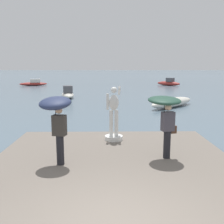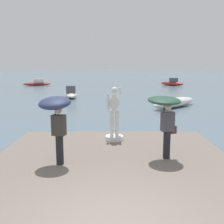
# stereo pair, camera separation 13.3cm
# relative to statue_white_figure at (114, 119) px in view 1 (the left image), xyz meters

# --- Properties ---
(ground_plane) EXTENTS (400.00, 400.00, 0.00)m
(ground_plane) POSITION_rel_statue_white_figure_xyz_m (-0.07, 34.28, -1.22)
(ground_plane) COLOR slate
(pier) EXTENTS (7.51, 10.02, 0.40)m
(pier) POSITION_rel_statue_white_figure_xyz_m (-0.07, -3.71, -1.02)
(pier) COLOR #70665B
(pier) RESTS_ON ground
(statue_white_figure) EXTENTS (0.70, 0.91, 2.12)m
(statue_white_figure) POSITION_rel_statue_white_figure_xyz_m (0.00, 0.00, 0.00)
(statue_white_figure) COLOR white
(statue_white_figure) RESTS_ON pier
(onlooker_left) EXTENTS (1.12, 1.15, 2.05)m
(onlooker_left) POSITION_rel_statue_white_figure_xyz_m (-1.71, -2.52, 0.74)
(onlooker_left) COLOR black
(onlooker_left) RESTS_ON pier
(onlooker_right) EXTENTS (1.24, 1.25, 1.99)m
(onlooker_right) POSITION_rel_statue_white_figure_xyz_m (1.54, -2.06, 0.71)
(onlooker_right) COLOR black
(onlooker_right) RESTS_ON pier
(boat_near) EXTENTS (2.00, 4.00, 1.30)m
(boat_near) POSITION_rel_statue_white_figure_xyz_m (-4.46, 17.35, -0.78)
(boat_near) COLOR silver
(boat_near) RESTS_ON ground
(boat_mid) EXTENTS (4.82, 2.33, 1.14)m
(boat_mid) POSITION_rel_statue_white_figure_xyz_m (-13.07, 35.19, -0.81)
(boat_mid) COLOR #9E2D28
(boat_mid) RESTS_ON ground
(boat_far) EXTENTS (4.81, 4.79, 0.76)m
(boat_far) POSITION_rel_statue_white_figure_xyz_m (5.02, 10.93, -0.84)
(boat_far) COLOR silver
(boat_far) RESTS_ON ground
(boat_leftward) EXTENTS (4.03, 4.25, 1.34)m
(boat_leftward) POSITION_rel_statue_white_figure_xyz_m (10.33, 35.07, -0.76)
(boat_leftward) COLOR #9E2D28
(boat_leftward) RESTS_ON ground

